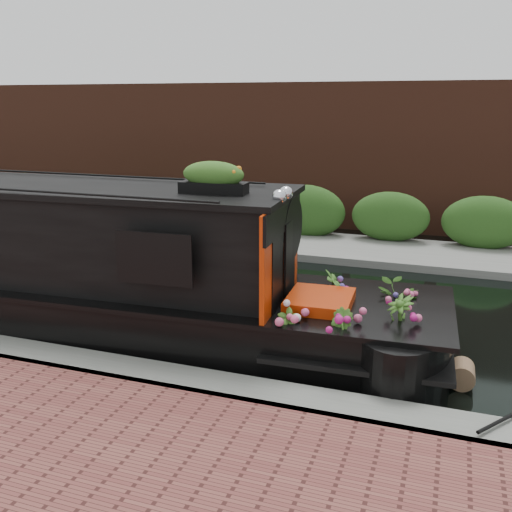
% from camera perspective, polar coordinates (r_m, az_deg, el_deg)
% --- Properties ---
extents(ground, '(80.00, 80.00, 0.00)m').
position_cam_1_polar(ground, '(10.25, -2.11, -4.72)').
color(ground, black).
rests_on(ground, ground).
extents(near_bank_coping, '(40.00, 0.60, 0.50)m').
position_cam_1_polar(near_bank_coping, '(7.54, -11.50, -12.75)').
color(near_bank_coping, slate).
rests_on(near_bank_coping, ground).
extents(far_bank_path, '(40.00, 2.40, 0.34)m').
position_cam_1_polar(far_bank_path, '(14.07, 4.12, 0.82)').
color(far_bank_path, slate).
rests_on(far_bank_path, ground).
extents(far_hedge, '(40.00, 1.10, 2.80)m').
position_cam_1_polar(far_hedge, '(14.91, 5.03, 1.63)').
color(far_hedge, '#28501A').
rests_on(far_hedge, ground).
extents(far_brick_wall, '(40.00, 1.00, 8.00)m').
position_cam_1_polar(far_brick_wall, '(16.91, 6.80, 3.21)').
color(far_brick_wall, '#50281B').
rests_on(far_brick_wall, ground).
extents(narrowboat, '(12.68, 2.81, 2.96)m').
position_cam_1_polar(narrowboat, '(9.90, -22.21, -1.25)').
color(narrowboat, black).
rests_on(narrowboat, ground).
extents(rope_fender, '(0.32, 0.38, 0.32)m').
position_cam_1_polar(rope_fender, '(7.81, 19.87, -11.03)').
color(rope_fender, brown).
rests_on(rope_fender, ground).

